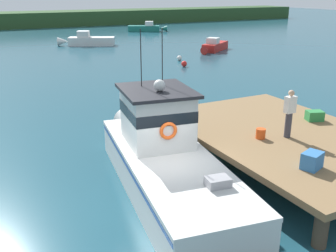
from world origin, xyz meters
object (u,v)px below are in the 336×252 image
(bait_bucket, at_px, (261,134))
(crate_single_by_cleat, at_px, (312,160))
(deckhand_by_the_boat, at_px, (289,113))
(moored_boat_near_channel, at_px, (147,28))
(mooring_buoy_outer, at_px, (184,64))
(moored_boat_far_left, at_px, (214,46))
(moored_boat_outer_mooring, at_px, (88,40))
(mooring_buoy_inshore, at_px, (179,58))
(crate_stack_mid_dock, at_px, (315,116))
(main_fishing_boat, at_px, (163,156))

(bait_bucket, bearing_deg, crate_single_by_cleat, -96.30)
(deckhand_by_the_boat, relative_size, moored_boat_near_channel, 0.29)
(bait_bucket, relative_size, mooring_buoy_outer, 0.73)
(crate_single_by_cleat, relative_size, moored_boat_far_left, 0.12)
(moored_boat_near_channel, relative_size, moored_boat_far_left, 1.15)
(moored_boat_outer_mooring, distance_m, mooring_buoy_inshore, 14.17)
(moored_boat_near_channel, xyz_separation_m, moored_boat_far_left, (-2.08, -21.21, -0.04))
(deckhand_by_the_boat, bearing_deg, mooring_buoy_outer, 70.66)
(crate_stack_mid_dock, bearing_deg, mooring_buoy_outer, 76.31)
(deckhand_by_the_boat, distance_m, moored_boat_near_channel, 48.56)
(main_fishing_boat, distance_m, deckhand_by_the_boat, 4.46)
(main_fishing_boat, bearing_deg, deckhand_by_the_boat, -12.06)
(moored_boat_outer_mooring, distance_m, mooring_buoy_outer, 16.53)
(moored_boat_outer_mooring, bearing_deg, mooring_buoy_outer, -78.80)
(crate_single_by_cleat, xyz_separation_m, moored_boat_near_channel, (16.79, 48.15, -0.93))
(crate_stack_mid_dock, distance_m, deckhand_by_the_boat, 2.46)
(mooring_buoy_outer, bearing_deg, bait_bucket, -112.09)
(crate_single_by_cleat, height_order, moored_boat_outer_mooring, crate_single_by_cleat)
(mooring_buoy_inshore, bearing_deg, crate_stack_mid_dock, -104.76)
(moored_boat_near_channel, xyz_separation_m, moored_boat_outer_mooring, (-12.35, -11.27, 0.04))
(main_fishing_boat, distance_m, mooring_buoy_inshore, 23.46)
(moored_boat_outer_mooring, bearing_deg, crate_stack_mid_dock, -91.82)
(main_fishing_boat, relative_size, mooring_buoy_inshore, 22.10)
(main_fishing_boat, height_order, mooring_buoy_inshore, main_fishing_boat)
(crate_single_by_cleat, relative_size, deckhand_by_the_boat, 0.37)
(deckhand_by_the_boat, bearing_deg, bait_bucket, 160.70)
(crate_single_by_cleat, bearing_deg, deckhand_by_the_boat, 61.99)
(main_fishing_boat, bearing_deg, bait_bucket, -10.06)
(crate_stack_mid_dock, height_order, deckhand_by_the_boat, deckhand_by_the_boat)
(moored_boat_far_left, bearing_deg, bait_bucket, -120.57)
(main_fishing_boat, xyz_separation_m, mooring_buoy_inshore, (11.79, 20.27, -0.78))
(bait_bucket, bearing_deg, deckhand_by_the_boat, -19.30)
(bait_bucket, xyz_separation_m, deckhand_by_the_boat, (0.89, -0.31, 0.69))
(moored_boat_near_channel, bearing_deg, crate_single_by_cleat, -109.22)
(crate_single_by_cleat, height_order, deckhand_by_the_boat, deckhand_by_the_boat)
(moored_boat_far_left, distance_m, mooring_buoy_outer, 9.45)
(deckhand_by_the_boat, bearing_deg, moored_boat_outer_mooring, 84.61)
(deckhand_by_the_boat, height_order, mooring_buoy_outer, deckhand_by_the_boat)
(crate_single_by_cleat, distance_m, bait_bucket, 2.52)
(crate_single_by_cleat, distance_m, mooring_buoy_inshore, 24.96)
(main_fishing_boat, distance_m, moored_boat_far_left, 29.75)
(bait_bucket, relative_size, moored_boat_outer_mooring, 0.05)
(crate_single_by_cleat, bearing_deg, crate_stack_mid_dock, 42.41)
(crate_single_by_cleat, bearing_deg, mooring_buoy_inshore, 69.56)
(main_fishing_boat, bearing_deg, moored_boat_outer_mooring, 77.46)
(crate_stack_mid_dock, height_order, moored_boat_outer_mooring, moored_boat_outer_mooring)
(bait_bucket, distance_m, moored_boat_near_channel, 48.55)
(crate_single_by_cleat, distance_m, moored_boat_far_left, 30.70)
(deckhand_by_the_boat, height_order, mooring_buoy_inshore, deckhand_by_the_boat)
(crate_single_by_cleat, bearing_deg, mooring_buoy_outer, 69.69)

